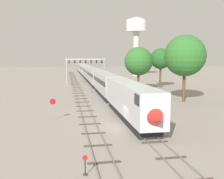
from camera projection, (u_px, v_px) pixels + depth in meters
ground_plane at (121, 127)px, 30.73m from camera, size 400.00×400.00×0.00m
track_main at (90, 81)px, 89.72m from camera, size 2.60×200.00×0.16m
track_near at (77, 88)px, 69.22m from camera, size 2.60×160.00×0.16m
passenger_train at (91, 74)px, 87.24m from camera, size 3.04×128.07×4.80m
signal_gantry at (86, 64)px, 79.82m from camera, size 12.10×0.49×8.13m
water_tower at (136, 31)px, 114.31m from camera, size 8.86×8.86×25.56m
switch_stand at (85, 168)px, 18.17m from camera, size 0.36×0.24×1.46m
stop_sign at (53, 106)px, 33.77m from camera, size 0.76×0.08×2.88m
trackside_tree_left at (185, 56)px, 47.62m from camera, size 7.52×7.52×12.21m
trackside_tree_mid at (139, 61)px, 64.33m from camera, size 6.99×6.99×10.69m
trackside_tree_right at (161, 59)px, 70.61m from camera, size 5.60×5.60×10.60m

